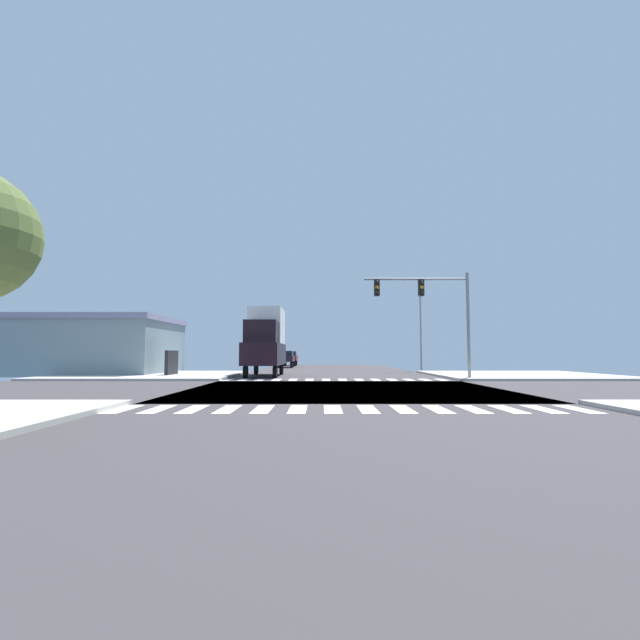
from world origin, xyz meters
The scene contains 11 objects.
ground centered at (0.00, 0.00, -0.03)m, with size 90.00×90.00×0.05m.
sidewalk_corner_ne centered at (13.00, 12.00, 0.07)m, with size 12.00×12.00×0.14m.
sidewalk_corner_nw centered at (-13.00, 12.00, 0.07)m, with size 12.00×12.00×0.14m.
crosswalk_near centered at (-0.25, -7.30, 0.00)m, with size 13.50×2.00×0.01m.
crosswalk_far centered at (-0.25, 7.30, 0.00)m, with size 13.50×2.00×0.01m.
traffic_signal_mast centered at (5.56, 7.50, 4.87)m, with size 6.50×0.55×6.60m.
street_lamp centered at (7.96, 21.45, 5.09)m, with size 1.78×0.32×8.59m.
bank_building centered at (-18.45, 14.62, 2.19)m, with size 12.91×9.33×4.37m.
sedan_farside_2 centered at (-5.00, 31.34, 1.12)m, with size 1.80×4.30×1.88m.
box_truck_crossing_1 centered at (-5.00, 11.93, 2.56)m, with size 2.40×7.20×4.85m.
sedan_leading_4 centered at (-5.00, 38.80, 1.12)m, with size 1.80×4.30×1.88m.
Camera 1 is at (-1.12, -20.40, 1.59)m, focal length 25.49 mm.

